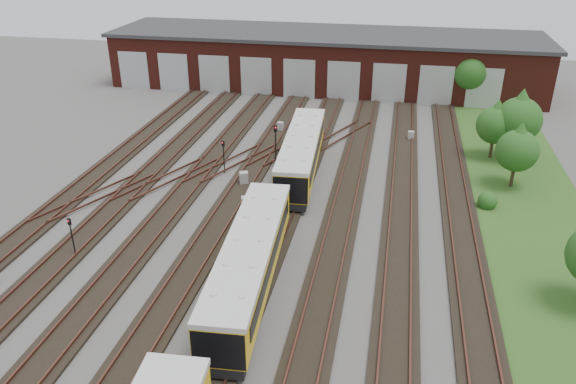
# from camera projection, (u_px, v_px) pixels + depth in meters

# --- Properties ---
(ground) EXTENTS (120.00, 120.00, 0.00)m
(ground) POSITION_uv_depth(u_px,v_px,m) (230.00, 260.00, 33.95)
(ground) COLOR #4D4A48
(ground) RESTS_ON ground
(track_network) EXTENTS (30.40, 70.00, 0.33)m
(track_network) POSITION_uv_depth(u_px,v_px,m) (230.00, 253.00, 34.45)
(track_network) COLOR black
(track_network) RESTS_ON ground
(maintenance_shed) EXTENTS (51.00, 12.50, 6.35)m
(maintenance_shed) POSITION_uv_depth(u_px,v_px,m) (324.00, 59.00, 67.67)
(maintenance_shed) COLOR #561D15
(maintenance_shed) RESTS_ON ground
(grass_verge) EXTENTS (8.00, 55.00, 0.05)m
(grass_verge) POSITION_uv_depth(u_px,v_px,m) (531.00, 212.00, 39.36)
(grass_verge) COLOR #274D19
(grass_verge) RESTS_ON ground
(metro_train) EXTENTS (3.48, 46.27, 2.92)m
(metro_train) POSITION_uv_depth(u_px,v_px,m) (250.00, 263.00, 30.42)
(metro_train) COLOR black
(metro_train) RESTS_ON ground
(signal_mast_0) EXTENTS (0.24, 0.23, 2.62)m
(signal_mast_0) POSITION_uv_depth(u_px,v_px,m) (71.00, 232.00, 33.63)
(signal_mast_0) COLOR black
(signal_mast_0) RESTS_ON ground
(signal_mast_1) EXTENTS (0.26, 0.25, 2.87)m
(signal_mast_1) POSITION_uv_depth(u_px,v_px,m) (305.00, 141.00, 46.88)
(signal_mast_1) COLOR black
(signal_mast_1) RESTS_ON ground
(signal_mast_2) EXTENTS (0.25, 0.24, 2.73)m
(signal_mast_2) POSITION_uv_depth(u_px,v_px,m) (224.00, 152.00, 44.78)
(signal_mast_2) COLOR black
(signal_mast_2) RESTS_ON ground
(signal_mast_3) EXTENTS (0.30, 0.29, 3.59)m
(signal_mast_3) POSITION_uv_depth(u_px,v_px,m) (276.00, 141.00, 45.67)
(signal_mast_3) COLOR black
(signal_mast_3) RESTS_ON ground
(relay_cabinet_1) EXTENTS (0.63, 0.56, 0.92)m
(relay_cabinet_1) POSITION_uv_depth(u_px,v_px,m) (280.00, 127.00, 54.03)
(relay_cabinet_1) COLOR #ABAFB1
(relay_cabinet_1) RESTS_ON ground
(relay_cabinet_2) EXTENTS (0.75, 0.68, 1.04)m
(relay_cabinet_2) POSITION_uv_depth(u_px,v_px,m) (246.00, 204.00, 39.49)
(relay_cabinet_2) COLOR #ABAFB1
(relay_cabinet_2) RESTS_ON ground
(relay_cabinet_3) EXTENTS (0.79, 0.74, 1.07)m
(relay_cabinet_3) POSITION_uv_depth(u_px,v_px,m) (244.00, 178.00, 43.24)
(relay_cabinet_3) COLOR #ABAFB1
(relay_cabinet_3) RESTS_ON ground
(relay_cabinet_4) EXTENTS (0.57, 0.49, 0.88)m
(relay_cabinet_4) POSITION_uv_depth(u_px,v_px,m) (411.00, 136.00, 51.88)
(relay_cabinet_4) COLOR #ABAFB1
(relay_cabinet_4) RESTS_ON ground
(tree_0) EXTENTS (3.86, 3.86, 6.40)m
(tree_0) POSITION_uv_depth(u_px,v_px,m) (470.00, 68.00, 59.98)
(tree_0) COLOR #332716
(tree_0) RESTS_ON ground
(tree_1) EXTENTS (3.14, 3.14, 5.20)m
(tree_1) POSITION_uv_depth(u_px,v_px,m) (496.00, 121.00, 46.84)
(tree_1) COLOR #332716
(tree_1) RESTS_ON ground
(tree_2) EXTENTS (3.76, 3.76, 6.23)m
(tree_2) POSITION_uv_depth(u_px,v_px,m) (520.00, 115.00, 46.23)
(tree_2) COLOR #332716
(tree_2) RESTS_ON ground
(tree_3) EXTENTS (3.15, 3.15, 5.22)m
(tree_3) POSITION_uv_depth(u_px,v_px,m) (518.00, 146.00, 41.68)
(tree_3) COLOR #332716
(tree_3) RESTS_ON ground
(bush_0) EXTENTS (1.38, 1.38, 1.38)m
(bush_0) POSITION_uv_depth(u_px,v_px,m) (488.00, 198.00, 39.84)
(bush_0) COLOR #1B4A15
(bush_0) RESTS_ON ground
(bush_1) EXTENTS (1.33, 1.33, 1.33)m
(bush_1) POSITION_uv_depth(u_px,v_px,m) (498.00, 134.00, 51.57)
(bush_1) COLOR #1B4A15
(bush_1) RESTS_ON ground
(bush_2) EXTENTS (1.10, 1.10, 1.10)m
(bush_2) POSITION_uv_depth(u_px,v_px,m) (514.00, 103.00, 60.55)
(bush_2) COLOR #1B4A15
(bush_2) RESTS_ON ground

